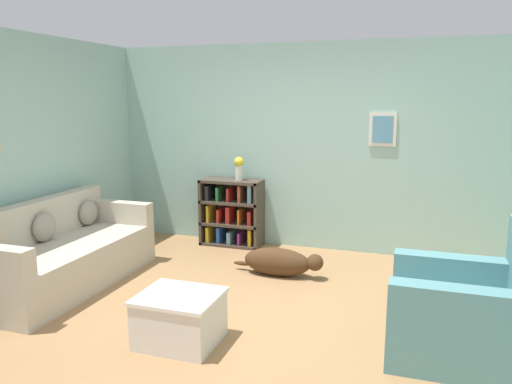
% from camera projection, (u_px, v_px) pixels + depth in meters
% --- Properties ---
extents(ground_plane, '(14.00, 14.00, 0.00)m').
position_uv_depth(ground_plane, '(242.00, 314.00, 4.51)').
color(ground_plane, '#997047').
extents(wall_back, '(5.60, 0.13, 2.60)m').
position_uv_depth(wall_back, '(302.00, 147.00, 6.37)').
color(wall_back, '#93BCB2').
rests_on(wall_back, ground_plane).
extents(wall_left, '(0.13, 5.00, 2.60)m').
position_uv_depth(wall_left, '(6.00, 160.00, 5.06)').
color(wall_left, '#93BCB2').
rests_on(wall_left, ground_plane).
extents(couch, '(0.88, 2.07, 0.87)m').
position_uv_depth(couch, '(61.00, 255.00, 5.15)').
color(couch, '#B7AD99').
rests_on(couch, ground_plane).
extents(bookshelf, '(0.80, 0.36, 0.87)m').
position_uv_depth(bookshelf, '(232.00, 213.00, 6.58)').
color(bookshelf, '#42382D').
rests_on(bookshelf, ground_plane).
extents(recliner_chair, '(1.03, 0.90, 1.02)m').
position_uv_depth(recliner_chair, '(471.00, 313.00, 3.70)').
color(recliner_chair, slate).
rests_on(recliner_chair, ground_plane).
extents(coffee_table, '(0.63, 0.55, 0.40)m').
position_uv_depth(coffee_table, '(180.00, 317.00, 3.95)').
color(coffee_table, silver).
rests_on(coffee_table, ground_plane).
extents(dog, '(1.04, 0.28, 0.31)m').
position_uv_depth(dog, '(280.00, 262.00, 5.45)').
color(dog, '#472D19').
rests_on(dog, ground_plane).
extents(vase, '(0.12, 0.12, 0.30)m').
position_uv_depth(vase, '(239.00, 167.00, 6.42)').
color(vase, silver).
rests_on(vase, bookshelf).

